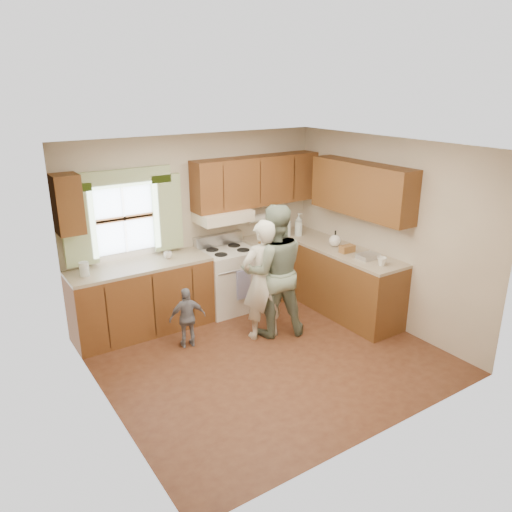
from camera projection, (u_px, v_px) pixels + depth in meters
room at (268, 259)px, 5.64m from camera, size 3.80×3.80×3.80m
kitchen_fixtures at (260, 257)px, 6.94m from camera, size 3.80×2.25×2.15m
stove at (228, 279)px, 7.18m from camera, size 0.76×0.67×1.07m
woman_left at (263, 280)px, 6.27m from camera, size 0.62×0.45×1.57m
woman_right at (274, 271)px, 6.35m from camera, size 1.03×0.92×1.74m
child at (188, 318)px, 6.16m from camera, size 0.49×0.29×0.78m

